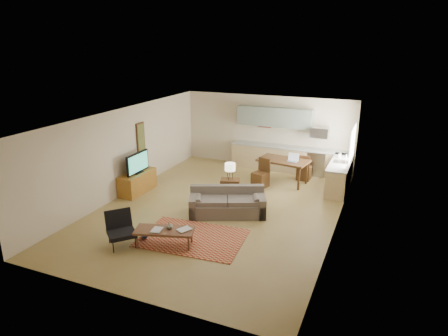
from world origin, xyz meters
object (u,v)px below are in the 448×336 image
at_px(sofa, 227,202).
at_px(armchair, 121,230).
at_px(coffee_table, 165,237).
at_px(tv_credenza, 137,182).
at_px(console_table, 230,189).
at_px(dining_table, 283,171).

relative_size(sofa, armchair, 2.66).
height_order(sofa, coffee_table, sofa).
relative_size(coffee_table, armchair, 1.70).
bearing_deg(armchair, coffee_table, -24.97).
relative_size(armchair, tv_credenza, 0.58).
distance_m(console_table, dining_table, 2.34).
xyz_separation_m(console_table, dining_table, (1.09, 2.07, 0.09)).
bearing_deg(armchair, sofa, 9.56).
distance_m(armchair, dining_table, 6.17).
height_order(sofa, dining_table, dining_table).
xyz_separation_m(tv_credenza, dining_table, (4.05, 2.63, 0.09)).
height_order(armchair, dining_table, dining_table).
relative_size(sofa, coffee_table, 1.56).
bearing_deg(armchair, console_table, 22.24).
height_order(sofa, armchair, armchair).
distance_m(sofa, armchair, 3.06).
distance_m(tv_credenza, dining_table, 4.83).
bearing_deg(tv_credenza, coffee_table, -45.73).
height_order(sofa, console_table, sofa).
height_order(tv_credenza, dining_table, dining_table).
distance_m(coffee_table, armchair, 1.03).
relative_size(coffee_table, tv_credenza, 0.98).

